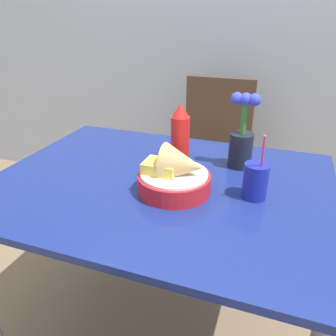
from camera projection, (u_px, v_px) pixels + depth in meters
name	position (u px, v px, depth m)	size (l,w,h in m)	color
ground_plane	(162.00, 329.00, 1.45)	(12.00, 12.00, 0.00)	#7A664C
wall_window	(234.00, 6.00, 1.94)	(7.00, 0.06, 2.60)	#9EA8B7
dining_table	(161.00, 205.00, 1.17)	(1.15, 0.87, 0.74)	navy
chair_far_window	(214.00, 146.00, 1.94)	(0.40, 0.40, 0.93)	#473323
food_basket	(176.00, 175.00, 1.04)	(0.23, 0.23, 0.16)	red
ketchup_bottle	(180.00, 135.00, 1.22)	(0.07, 0.07, 0.23)	red
drink_cup	(255.00, 182.00, 1.01)	(0.08, 0.08, 0.22)	#192399
flower_vase	(242.00, 139.00, 1.19)	(0.10, 0.09, 0.28)	black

